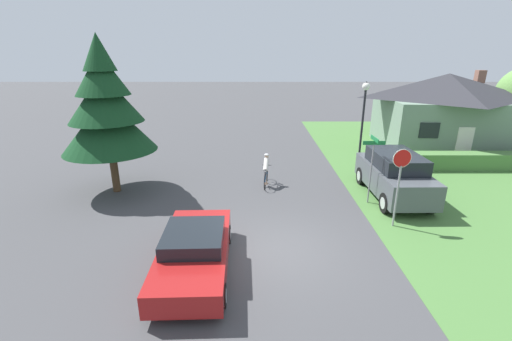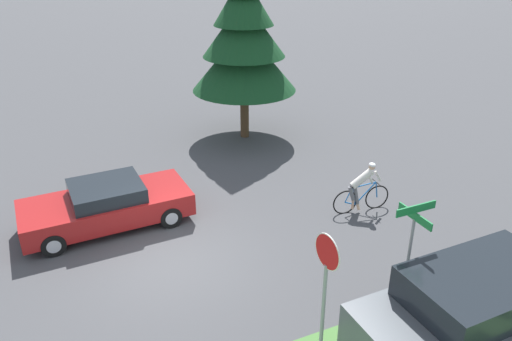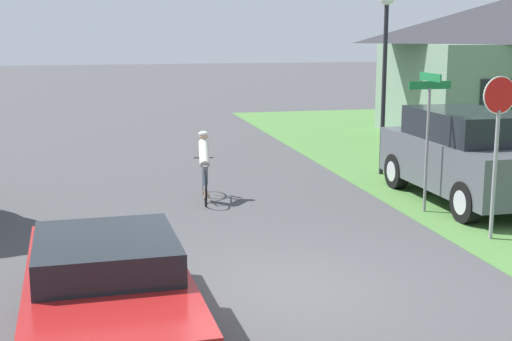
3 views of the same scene
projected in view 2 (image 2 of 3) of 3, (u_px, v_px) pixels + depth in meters
ground_plane at (170, 261)px, 12.34m from camera, size 140.00×140.00×0.00m
sedan_left_lane at (107, 205)px, 13.63m from camera, size 2.06×4.53×1.26m
cyclist at (362, 189)px, 14.29m from camera, size 0.44×1.79×1.52m
parked_suv_right at (477, 316)px, 9.13m from camera, size 2.09×4.70×1.99m
stop_sign at (325, 279)px, 8.48m from camera, size 0.66×0.08×2.91m
street_name_sign at (410, 245)px, 9.51m from camera, size 0.90×0.90×2.84m
conifer_tall_near at (244, 40)px, 18.33m from camera, size 3.95×3.95×6.79m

